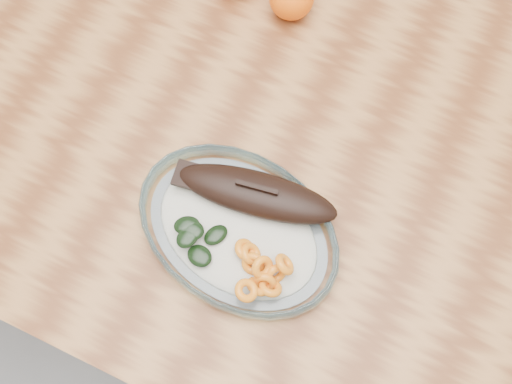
# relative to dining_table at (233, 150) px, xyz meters

# --- Properties ---
(ground) EXTENTS (3.00, 3.00, 0.00)m
(ground) POSITION_rel_dining_table_xyz_m (0.00, 0.00, -0.65)
(ground) COLOR slate
(ground) RESTS_ON ground
(dining_table) EXTENTS (1.20, 0.80, 0.75)m
(dining_table) POSITION_rel_dining_table_xyz_m (0.00, 0.00, 0.00)
(dining_table) COLOR brown
(dining_table) RESTS_ON ground
(plated_meal) EXTENTS (0.64, 0.64, 0.08)m
(plated_meal) POSITION_rel_dining_table_xyz_m (0.08, -0.15, 0.12)
(plated_meal) COLOR white
(plated_meal) RESTS_ON dining_table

